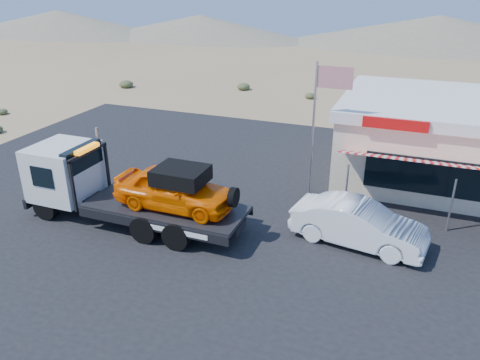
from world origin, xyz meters
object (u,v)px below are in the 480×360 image
Objects in this scene: white_sedan at (359,224)px; flagpole at (319,116)px; tow_truck at (128,186)px; jerky_store at (451,139)px.

white_sedan is 0.82× the size of flagpole.
tow_truck reaches higher than white_sedan.
jerky_store is at bearing -13.26° from white_sedan.
tow_truck is at bearing -141.69° from flagpole.
tow_truck is at bearing -141.47° from jerky_store.
jerky_store is 1.73× the size of flagpole.
jerky_store reaches higher than white_sedan.
tow_truck is 15.29m from jerky_store.
flagpole reaches higher than jerky_store.
flagpole is at bearing 38.31° from tow_truck.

